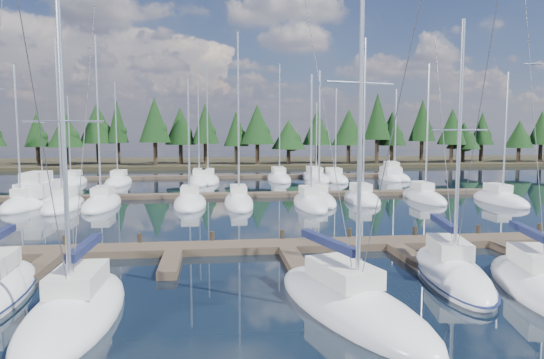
{
  "coord_description": "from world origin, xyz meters",
  "views": [
    {
      "loc": [
        -3.88,
        -8.16,
        6.55
      ],
      "look_at": [
        -0.23,
        22.0,
        3.52
      ],
      "focal_mm": 32.0,
      "sensor_mm": 36.0,
      "label": 1
    }
  ],
  "objects": [
    {
      "name": "ground",
      "position": [
        0.0,
        30.0,
        0.0
      ],
      "size": [
        260.0,
        260.0,
        0.0
      ],
      "primitive_type": "plane",
      "color": "black",
      "rests_on": "ground"
    },
    {
      "name": "far_shore",
      "position": [
        0.0,
        90.0,
        0.3
      ],
      "size": [
        220.0,
        30.0,
        0.6
      ],
      "primitive_type": "cube",
      "color": "#2C2718",
      "rests_on": "ground"
    },
    {
      "name": "main_dock",
      "position": [
        0.0,
        17.36,
        0.2
      ],
      "size": [
        44.0,
        6.13,
        0.9
      ],
      "color": "#4A3C2E",
      "rests_on": "ground"
    },
    {
      "name": "back_docks",
      "position": [
        0.0,
        49.58,
        0.2
      ],
      "size": [
        50.0,
        21.8,
        0.4
      ],
      "color": "#4A3C2E",
      "rests_on": "ground"
    },
    {
      "name": "front_sailboat_2",
      "position": [
        -8.73,
        8.9,
        0.28
      ],
      "size": [
        3.1,
        8.61,
        12.49
      ],
      "color": "silver",
      "rests_on": "ground"
    },
    {
      "name": "front_sailboat_3",
      "position": [
        0.97,
        8.48,
        0.29
      ],
      "size": [
        5.55,
        9.9,
        14.87
      ],
      "color": "silver",
      "rests_on": "ground"
    },
    {
      "name": "front_sailboat_4",
      "position": [
        6.59,
        11.83,
        0.28
      ],
      "size": [
        4.26,
        9.13,
        12.0
      ],
      "color": "silver",
      "rests_on": "ground"
    },
    {
      "name": "front_sailboat_5",
      "position": [
        9.31,
        9.6,
        0.31
      ],
      "size": [
        4.6,
        8.84,
        16.57
      ],
      "color": "silver",
      "rests_on": "ground"
    },
    {
      "name": "back_sailboat_rows",
      "position": [
        0.2,
        45.12,
        0.26
      ],
      "size": [
        46.31,
        33.66,
        16.17
      ],
      "color": "silver",
      "rests_on": "ground"
    },
    {
      "name": "motor_yacht_left",
      "position": [
        -19.7,
        37.79,
        0.52
      ],
      "size": [
        3.47,
        9.65,
        4.79
      ],
      "color": "silver",
      "rests_on": "ground"
    },
    {
      "name": "motor_yacht_right",
      "position": [
        20.16,
        55.36,
        0.45
      ],
      "size": [
        3.5,
        8.29,
        4.02
      ],
      "color": "silver",
      "rests_on": "ground"
    },
    {
      "name": "tree_line",
      "position": [
        -1.17,
        80.16,
        7.26
      ],
      "size": [
        183.9,
        11.86,
        13.38
      ],
      "color": "black",
      "rests_on": "far_shore"
    }
  ]
}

